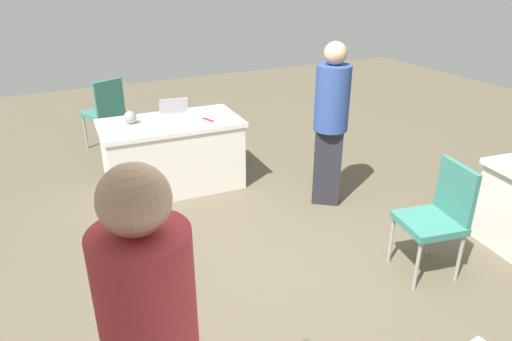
{
  "coord_description": "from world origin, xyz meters",
  "views": [
    {
      "loc": [
        1.51,
        2.66,
        2.35
      ],
      "look_at": [
        0.1,
        -0.21,
        0.9
      ],
      "focal_mm": 32.38,
      "sensor_mm": 36.0,
      "label": 1
    }
  ],
  "objects_px": {
    "chair_near_front": "(438,213)",
    "scissors_red": "(208,120)",
    "person_attendee_standing": "(331,118)",
    "yarn_ball": "(130,117)",
    "table_foreground": "(173,154)",
    "chair_tucked_right": "(105,109)",
    "laptop_silver": "(175,115)"
  },
  "relations": [
    {
      "from": "chair_near_front",
      "to": "laptop_silver",
      "type": "xyz_separation_m",
      "value": [
        1.34,
        -2.55,
        0.28
      ]
    },
    {
      "from": "chair_tucked_right",
      "to": "yarn_ball",
      "type": "height_order",
      "value": "chair_tucked_right"
    },
    {
      "from": "yarn_ball",
      "to": "scissors_red",
      "type": "xyz_separation_m",
      "value": [
        -0.78,
        0.25,
        -0.06
      ]
    },
    {
      "from": "laptop_silver",
      "to": "yarn_ball",
      "type": "height_order",
      "value": "laptop_silver"
    },
    {
      "from": "person_attendee_standing",
      "to": "yarn_ball",
      "type": "distance_m",
      "value": 2.11
    },
    {
      "from": "person_attendee_standing",
      "to": "scissors_red",
      "type": "relative_size",
      "value": 9.34
    },
    {
      "from": "person_attendee_standing",
      "to": "scissors_red",
      "type": "height_order",
      "value": "person_attendee_standing"
    },
    {
      "from": "laptop_silver",
      "to": "person_attendee_standing",
      "type": "bearing_deg",
      "value": 145.12
    },
    {
      "from": "laptop_silver",
      "to": "scissors_red",
      "type": "bearing_deg",
      "value": 151.75
    },
    {
      "from": "table_foreground",
      "to": "scissors_red",
      "type": "height_order",
      "value": "scissors_red"
    },
    {
      "from": "laptop_silver",
      "to": "scissors_red",
      "type": "xyz_separation_m",
      "value": [
        -0.3,
        0.22,
        -0.04
      ]
    },
    {
      "from": "yarn_ball",
      "to": "scissors_red",
      "type": "distance_m",
      "value": 0.82
    },
    {
      "from": "yarn_ball",
      "to": "scissors_red",
      "type": "bearing_deg",
      "value": 162.26
    },
    {
      "from": "chair_tucked_right",
      "to": "yarn_ball",
      "type": "distance_m",
      "value": 1.44
    },
    {
      "from": "table_foreground",
      "to": "laptop_silver",
      "type": "relative_size",
      "value": 4.36
    },
    {
      "from": "yarn_ball",
      "to": "chair_near_front",
      "type": "bearing_deg",
      "value": 125.3
    },
    {
      "from": "table_foreground",
      "to": "scissors_red",
      "type": "relative_size",
      "value": 8.57
    },
    {
      "from": "chair_tucked_right",
      "to": "scissors_red",
      "type": "distance_m",
      "value": 1.87
    },
    {
      "from": "person_attendee_standing",
      "to": "scissors_red",
      "type": "distance_m",
      "value": 1.35
    },
    {
      "from": "yarn_ball",
      "to": "laptop_silver",
      "type": "bearing_deg",
      "value": 176.19
    },
    {
      "from": "laptop_silver",
      "to": "scissors_red",
      "type": "height_order",
      "value": "laptop_silver"
    },
    {
      "from": "table_foreground",
      "to": "laptop_silver",
      "type": "height_order",
      "value": "laptop_silver"
    },
    {
      "from": "chair_near_front",
      "to": "yarn_ball",
      "type": "xyz_separation_m",
      "value": [
        1.83,
        -2.58,
        0.31
      ]
    },
    {
      "from": "chair_tucked_right",
      "to": "laptop_silver",
      "type": "bearing_deg",
      "value": -93.4
    },
    {
      "from": "person_attendee_standing",
      "to": "table_foreground",
      "type": "bearing_deg",
      "value": 178.35
    },
    {
      "from": "table_foreground",
      "to": "chair_near_front",
      "type": "height_order",
      "value": "chair_near_front"
    },
    {
      "from": "laptop_silver",
      "to": "yarn_ball",
      "type": "xyz_separation_m",
      "value": [
        0.48,
        -0.03,
        0.03
      ]
    },
    {
      "from": "scissors_red",
      "to": "person_attendee_standing",
      "type": "bearing_deg",
      "value": 27.35
    },
    {
      "from": "table_foreground",
      "to": "person_attendee_standing",
      "type": "relative_size",
      "value": 0.92
    },
    {
      "from": "chair_near_front",
      "to": "yarn_ball",
      "type": "relative_size",
      "value": 6.83
    },
    {
      "from": "person_attendee_standing",
      "to": "chair_tucked_right",
      "type": "bearing_deg",
      "value": 161.96
    },
    {
      "from": "chair_near_front",
      "to": "scissors_red",
      "type": "xyz_separation_m",
      "value": [
        1.04,
        -2.33,
        0.25
      ]
    }
  ]
}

